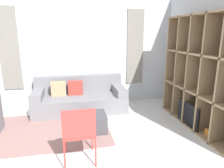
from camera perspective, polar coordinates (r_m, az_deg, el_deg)
wall_back at (r=5.12m, az=-10.23°, el=9.02°), size 6.12×0.11×2.70m
wall_right at (r=4.44m, az=25.07°, el=7.03°), size 0.07×4.27×2.70m
area_rug at (r=4.14m, az=-19.45°, el=-12.43°), size 2.54×1.63×0.01m
shelving_unit at (r=4.11m, az=24.76°, el=2.28°), size 0.43×2.12×2.16m
couch_main at (r=4.86m, az=-9.21°, el=-4.17°), size 2.13×0.90×0.79m
ottoman at (r=3.84m, az=-6.51°, el=-10.97°), size 0.62×0.46×0.35m
folding_chair at (r=2.85m, az=-9.41°, el=-12.86°), size 0.44×0.46×0.86m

